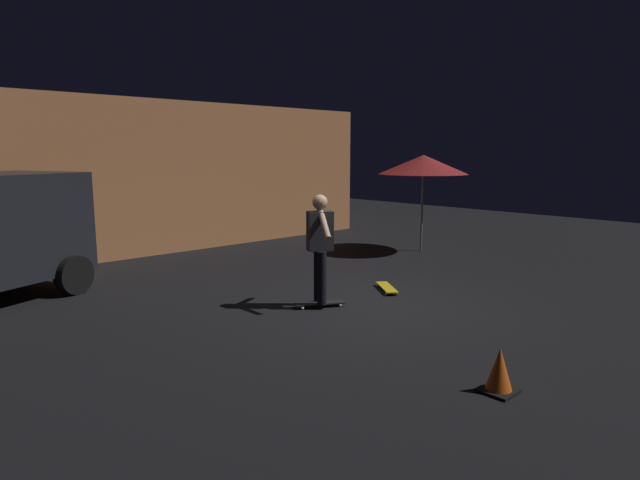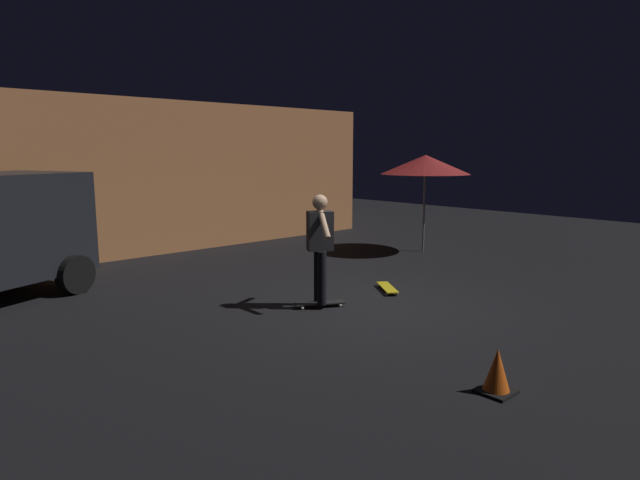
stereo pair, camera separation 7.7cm
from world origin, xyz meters
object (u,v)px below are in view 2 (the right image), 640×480
at_px(patio_umbrella, 425,165).
at_px(skateboard_spare, 387,288).
at_px(skateboard_ridden, 320,303).
at_px(skater, 320,241).
at_px(traffic_cone, 497,372).

bearing_deg(patio_umbrella, skateboard_spare, -151.79).
bearing_deg(skateboard_spare, patio_umbrella, 28.21).
distance_m(skateboard_ridden, skateboard_spare, 1.52).
distance_m(skateboard_ridden, skater, 0.98).
bearing_deg(skateboard_ridden, patio_umbrella, 19.90).
xyz_separation_m(skateboard_spare, traffic_cone, (-2.27, -3.35, 0.16)).
distance_m(patio_umbrella, skater, 5.48).
xyz_separation_m(skateboard_ridden, traffic_cone, (-0.75, -3.42, 0.16)).
height_order(patio_umbrella, traffic_cone, patio_umbrella).
xyz_separation_m(skateboard_spare, skater, (-1.52, 0.07, 0.98)).
bearing_deg(traffic_cone, skater, 77.59).
bearing_deg(traffic_cone, skateboard_ridden, 77.59).
height_order(skateboard_ridden, skater, skater).
relative_size(patio_umbrella, skater, 1.38).
bearing_deg(skater, traffic_cone, -102.41).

